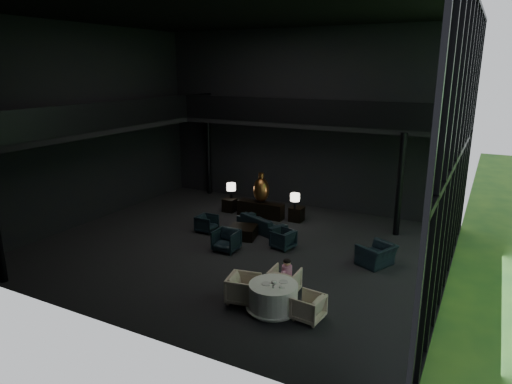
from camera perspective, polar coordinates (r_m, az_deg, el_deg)
The scene contains 35 objects.
floor at distance 16.70m, azimuth -2.21°, elevation -6.90°, with size 14.00×12.00×0.02m, color black.
ceiling at distance 15.56m, azimuth -2.53°, elevation 21.53°, with size 14.00×12.00×0.02m, color black.
wall_back at distance 21.00m, azimuth 5.95°, elevation 8.91°, with size 14.00×0.04×8.00m, color black.
wall_front at distance 10.95m, azimuth -18.27°, elevation 2.34°, with size 14.00×0.04×8.00m, color black.
wall_left at distance 20.05m, azimuth -20.13°, elevation 7.77°, with size 0.04×12.00×8.00m, color black.
curtain_wall at distance 13.60m, azimuth 23.98°, elevation 4.20°, with size 0.20×12.00×8.00m, color black, non-canonical shape.
mezzanine_left at distance 19.33m, azimuth -18.10°, elevation 7.70°, with size 2.00×12.00×0.25m, color black.
mezzanine_back at distance 19.72m, azimuth 7.58°, elevation 8.45°, with size 12.00×2.00×0.25m, color black.
railing_left at distance 18.56m, azimuth -16.06°, elevation 9.44°, with size 0.06×12.00×1.00m, color black.
railing_back at distance 18.72m, azimuth 6.56°, elevation 9.97°, with size 12.00×0.06×1.00m, color black.
column_nw at distance 23.35m, azimuth -5.96°, elevation 4.59°, with size 0.24×0.24×4.00m, color black.
column_ne at distance 18.15m, azimuth 17.54°, elevation 0.84°, with size 0.24×0.24×4.00m, color black.
console at distance 19.85m, azimuth 0.57°, elevation -2.22°, with size 2.10×0.48×0.67m, color black.
bronze_urn at distance 19.65m, azimuth 0.65°, elevation 0.29°, with size 0.69×0.69×1.29m.
side_table_left at distance 20.66m, azimuth -3.29°, elevation -1.63°, with size 0.54×0.54×0.59m, color black.
table_lamp_left at distance 20.57m, azimuth -3.12°, elevation 0.57°, with size 0.41×0.41×0.68m.
side_table_right at distance 19.43m, azimuth 5.10°, elevation -2.77°, with size 0.55×0.55×0.60m, color black.
table_lamp_right at distance 19.01m, azimuth 4.90°, elevation -0.74°, with size 0.39×0.39×0.66m.
sofa at distance 18.19m, azimuth 0.70°, elevation -3.52°, with size 2.25×0.66×0.88m, color black.
lounge_armchair_west at distance 18.19m, azimuth -6.17°, elevation -3.87°, with size 0.70×0.66×0.72m, color black.
lounge_armchair_east at distance 16.51m, azimuth 3.39°, elevation -5.81°, with size 0.72×0.67×0.74m, color black.
lounge_armchair_south at distance 16.27m, azimuth -3.74°, elevation -5.81°, with size 0.89×0.83×0.92m, color black.
window_armchair at distance 15.57m, azimuth 14.84°, elevation -7.15°, with size 1.14×0.74×1.00m, color black.
coffee_table at distance 17.53m, azimuth -1.65°, elevation -5.02°, with size 1.00×1.00×0.44m, color black.
dining_table at distance 12.56m, azimuth 2.16°, elevation -13.17°, with size 1.49×1.49×0.75m.
dining_chair_north at distance 13.36m, azimuth 3.58°, elevation -10.81°, with size 0.85×0.80×0.88m, color #A59A88.
dining_chair_east at distance 12.18m, azimuth 6.54°, elevation -14.01°, with size 0.72×0.67×0.74m, color #B5ACA1.
dining_chair_west at distance 12.87m, azimuth -1.57°, elevation -11.69°, with size 0.92×0.86×0.94m, color #ABA394.
child at distance 13.20m, azimuth 3.89°, elevation -9.60°, with size 0.29×0.29×0.63m.
plate_a at distance 12.36m, azimuth 1.31°, elevation -11.39°, with size 0.26×0.26×0.02m, color white.
plate_b at distance 12.49m, azimuth 3.45°, elevation -11.13°, with size 0.24×0.24×0.02m, color white.
saucer at distance 12.18m, azimuth 3.33°, elevation -11.87°, with size 0.13×0.13×0.01m, color white.
coffee_cup at distance 12.16m, azimuth 3.06°, elevation -11.72°, with size 0.08×0.08×0.06m, color white.
cereal_bowl at distance 12.40m, azimuth 2.28°, elevation -11.16°, with size 0.16×0.16×0.08m, color white.
cream_pot at distance 12.16m, azimuth 2.16°, elevation -11.76°, with size 0.06×0.06×0.07m, color #99999E.
Camera 1 is at (7.75, -13.38, 6.32)m, focal length 32.00 mm.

